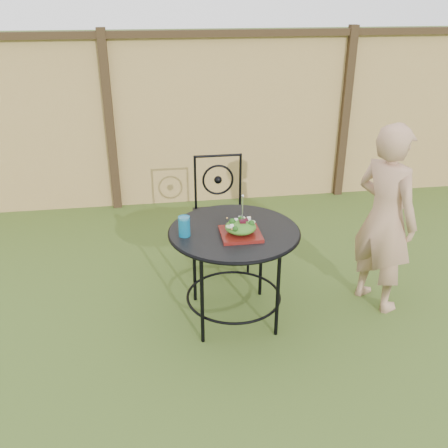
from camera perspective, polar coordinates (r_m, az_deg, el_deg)
The scene contains 9 objects.
ground at distance 3.99m, azimuth 5.95°, elevation -8.97°, with size 60.00×60.00×0.00m, color #2F4D18.
fence at distance 5.60m, azimuth 0.76°, elevation 11.97°, with size 8.00×0.12×1.90m.
patio_table at distance 3.52m, azimuth 1.15°, elevation -2.70°, with size 0.92×0.92×0.72m.
patio_chair at distance 4.33m, azimuth -0.39°, elevation 1.68°, with size 0.46×0.46×0.95m.
diner at distance 3.83m, azimuth 17.91°, elevation 0.58°, with size 0.52×0.34×1.43m, color tan.
salad_plate at distance 3.38m, azimuth 1.90°, elevation -1.14°, with size 0.27×0.27×0.02m, color #460E0A.
salad at distance 3.35m, azimuth 1.91°, elevation -0.34°, with size 0.21×0.21×0.08m, color #235614.
fork at distance 3.30m, azimuth 2.12°, elevation 1.70°, with size 0.01×0.01×0.18m, color silver.
drinking_glass at distance 3.36m, azimuth -4.56°, elevation -0.26°, with size 0.08×0.08×0.14m, color #0C6791.
Camera 1 is at (-0.91, -3.18, 2.24)m, focal length 40.00 mm.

